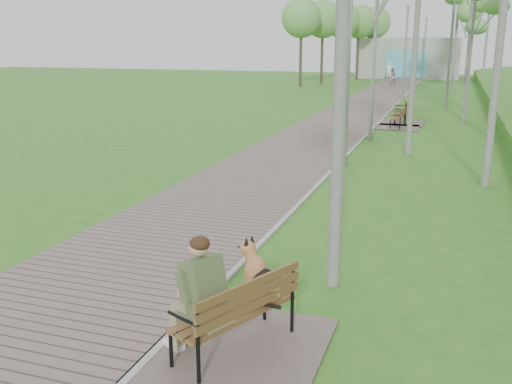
{
  "coord_description": "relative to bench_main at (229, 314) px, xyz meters",
  "views": [
    {
      "loc": [
        3.13,
        -10.68,
        3.62
      ],
      "look_at": [
        0.2,
        -2.14,
        1.23
      ],
      "focal_mm": 40.0,
      "sensor_mm": 36.0,
      "label": 1
    }
  ],
  "objects": [
    {
      "name": "walkway",
      "position": [
        -2.58,
        26.48,
        -0.48
      ],
      "size": [
        3.5,
        67.0,
        0.04
      ],
      "primitive_type": "cube",
      "color": "#72645C",
      "rests_on": "ground"
    },
    {
      "name": "bench_third",
      "position": [
        0.08,
        21.1,
        -0.26
      ],
      "size": [
        2.04,
        2.26,
        1.25
      ],
      "color": "#72645C",
      "rests_on": "ground"
    },
    {
      "name": "bench_main",
      "position": [
        0.0,
        0.0,
        0.0
      ],
      "size": [
        2.02,
        2.24,
        1.76
      ],
      "color": "#72645C",
      "rests_on": "ground"
    },
    {
      "name": "birch_mid_c",
      "position": [
        2.88,
        28.79,
        4.96
      ],
      "size": [
        2.24,
        2.24,
        6.96
      ],
      "color": "silver",
      "rests_on": "ground"
    },
    {
      "name": "pedestrian_far",
      "position": [
        -2.74,
        44.52,
        0.25
      ],
      "size": [
        0.89,
        0.81,
        1.49
      ],
      "primitive_type": "imported",
      "rotation": [
        0.0,
        0.0,
        3.57
      ],
      "color": "#9C9688",
      "rests_on": "ground"
    },
    {
      "name": "lamp_post_third",
      "position": [
        -0.72,
        31.42,
        2.19
      ],
      "size": [
        0.22,
        0.22,
        5.74
      ],
      "color": "#96999E",
      "rests_on": "ground"
    },
    {
      "name": "bench_second",
      "position": [
        0.11,
        19.59,
        -0.3
      ],
      "size": [
        1.74,
        1.93,
        1.07
      ],
      "color": "#72645C",
      "rests_on": "ground"
    },
    {
      "name": "building_north",
      "position": [
        -2.33,
        55.95,
        1.5
      ],
      "size": [
        10.0,
        5.2,
        4.0
      ],
      "color": "#9E9E99",
      "rests_on": "ground"
    },
    {
      "name": "lamp_post_far",
      "position": [
        -0.64,
        52.32,
        2.21
      ],
      "size": [
        0.22,
        0.22,
        5.79
      ],
      "color": "#96999E",
      "rests_on": "ground"
    },
    {
      "name": "lamp_post_second",
      "position": [
        -0.57,
        16.09,
        1.99
      ],
      "size": [
        0.21,
        0.21,
        5.31
      ],
      "color": "#96999E",
      "rests_on": "ground"
    },
    {
      "name": "kerb",
      "position": [
        -0.83,
        26.48,
        -0.47
      ],
      "size": [
        0.1,
        67.0,
        0.05
      ],
      "primitive_type": "cube",
      "color": "#999993",
      "rests_on": "ground"
    },
    {
      "name": "ground",
      "position": [
        -0.83,
        4.98,
        -0.5
      ],
      "size": [
        120.0,
        120.0,
        0.0
      ],
      "primitive_type": "plane",
      "color": "#2D6D21",
      "rests_on": "ground"
    },
    {
      "name": "pedestrian_near",
      "position": [
        -3.72,
        51.08,
        0.43
      ],
      "size": [
        0.8,
        0.68,
        1.85
      ],
      "primitive_type": "imported",
      "rotation": [
        0.0,
        0.0,
        2.72
      ],
      "color": "white",
      "rests_on": "ground"
    },
    {
      "name": "lamp_post_near",
      "position": [
        -0.66,
        11.19,
        1.94
      ],
      "size": [
        0.2,
        0.2,
        5.22
      ],
      "color": "#96999E",
      "rests_on": "ground"
    }
  ]
}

